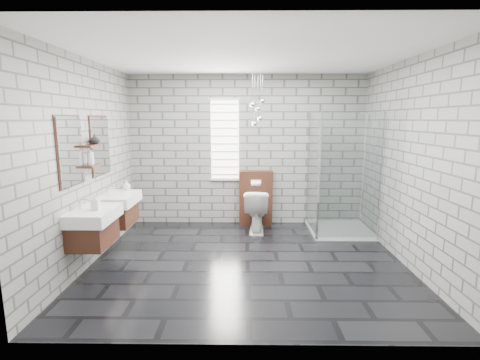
{
  "coord_description": "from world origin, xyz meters",
  "views": [
    {
      "loc": [
        -0.05,
        -4.51,
        1.92
      ],
      "look_at": [
        -0.11,
        0.35,
        1.07
      ],
      "focal_mm": 26.0,
      "sensor_mm": 36.0,
      "label": 1
    }
  ],
  "objects_px": {
    "shower_enclosure": "(336,205)",
    "toilet": "(256,210)",
    "cistern_panel": "(256,198)",
    "vanity_left": "(91,217)",
    "vanity_right": "(116,200)"
  },
  "relations": [
    {
      "from": "shower_enclosure",
      "to": "toilet",
      "type": "distance_m",
      "value": 1.35
    },
    {
      "from": "shower_enclosure",
      "to": "cistern_panel",
      "type": "bearing_deg",
      "value": 158.86
    },
    {
      "from": "toilet",
      "to": "cistern_panel",
      "type": "bearing_deg",
      "value": -86.8
    },
    {
      "from": "vanity_left",
      "to": "shower_enclosure",
      "type": "distance_m",
      "value": 3.8
    },
    {
      "from": "vanity_left",
      "to": "cistern_panel",
      "type": "height_order",
      "value": "vanity_left"
    },
    {
      "from": "toilet",
      "to": "vanity_left",
      "type": "bearing_deg",
      "value": 44.08
    },
    {
      "from": "vanity_left",
      "to": "shower_enclosure",
      "type": "height_order",
      "value": "shower_enclosure"
    },
    {
      "from": "shower_enclosure",
      "to": "toilet",
      "type": "height_order",
      "value": "shower_enclosure"
    },
    {
      "from": "vanity_right",
      "to": "cistern_panel",
      "type": "bearing_deg",
      "value": 32.52
    },
    {
      "from": "vanity_right",
      "to": "cistern_panel",
      "type": "relative_size",
      "value": 1.57
    },
    {
      "from": "vanity_left",
      "to": "toilet",
      "type": "distance_m",
      "value": 2.77
    },
    {
      "from": "vanity_right",
      "to": "vanity_left",
      "type": "bearing_deg",
      "value": -90.0
    },
    {
      "from": "vanity_right",
      "to": "shower_enclosure",
      "type": "bearing_deg",
      "value": 13.27
    },
    {
      "from": "vanity_left",
      "to": "toilet",
      "type": "xyz_separation_m",
      "value": [
        2.07,
        1.79,
        -0.39
      ]
    },
    {
      "from": "vanity_left",
      "to": "vanity_right",
      "type": "distance_m",
      "value": 0.85
    }
  ]
}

